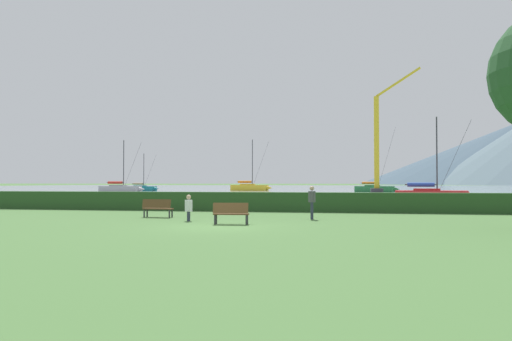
% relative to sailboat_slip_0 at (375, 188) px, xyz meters
% --- Properties ---
extents(ground_plane, '(1000.00, 1000.00, 0.00)m').
position_rel_sailboat_slip_0_xyz_m(ground_plane, '(-10.40, -73.05, -0.69)').
color(ground_plane, '#477038').
extents(harbor_water, '(320.00, 246.00, 0.00)m').
position_rel_sailboat_slip_0_xyz_m(harbor_water, '(-10.40, 63.95, -0.69)').
color(harbor_water, '#8C9EA3').
rests_on(harbor_water, ground_plane).
extents(hedge_line, '(80.00, 1.20, 1.20)m').
position_rel_sailboat_slip_0_xyz_m(hedge_line, '(-10.40, -62.05, -0.09)').
color(hedge_line, '#284C23').
rests_on(hedge_line, ground_plane).
extents(sailboat_slip_0, '(8.14, 4.06, 12.36)m').
position_rel_sailboat_slip_0_xyz_m(sailboat_slip_0, '(0.00, 0.00, 0.00)').
color(sailboat_slip_0, '#236B38').
rests_on(sailboat_slip_0, harbor_water).
extents(sailboat_slip_1, '(7.73, 3.25, 8.12)m').
position_rel_sailboat_slip_0_xyz_m(sailboat_slip_1, '(2.91, -43.26, -0.07)').
color(sailboat_slip_1, red).
rests_on(sailboat_slip_1, harbor_water).
extents(sailboat_slip_2, '(8.38, 2.70, 9.30)m').
position_rel_sailboat_slip_0_xyz_m(sailboat_slip_2, '(-44.70, -11.13, -0.00)').
color(sailboat_slip_2, '#9E9EA3').
rests_on(sailboat_slip_2, harbor_water).
extents(sailboat_slip_5, '(7.22, 2.93, 7.77)m').
position_rel_sailboat_slip_0_xyz_m(sailboat_slip_5, '(-46.99, 3.27, -0.11)').
color(sailboat_slip_5, '#19707A').
rests_on(sailboat_slip_5, harbor_water).
extents(sailboat_slip_6, '(9.12, 3.71, 10.91)m').
position_rel_sailboat_slip_0_xyz_m(sailboat_slip_6, '(-25.44, 10.08, 0.05)').
color(sailboat_slip_6, gold).
rests_on(sailboat_slip_6, harbor_water).
extents(park_bench_near_path, '(1.58, 0.60, 0.95)m').
position_rel_sailboat_slip_0_xyz_m(park_bench_near_path, '(-10.16, -71.90, -0.16)').
color(park_bench_near_path, brown).
rests_on(park_bench_near_path, ground_plane).
extents(park_bench_under_tree, '(1.63, 0.61, 0.95)m').
position_rel_sailboat_slip_0_xyz_m(park_bench_under_tree, '(-14.92, -68.43, -0.16)').
color(park_bench_under_tree, brown).
rests_on(park_bench_under_tree, ground_plane).
extents(person_seated_viewer, '(0.36, 0.56, 1.25)m').
position_rel_sailboat_slip_0_xyz_m(person_seated_viewer, '(-12.56, -70.45, -0.00)').
color(person_seated_viewer, '#2D3347').
rests_on(person_seated_viewer, ground_plane).
extents(person_standing_walker, '(0.36, 0.57, 1.65)m').
position_rel_sailboat_slip_0_xyz_m(person_standing_walker, '(-6.88, -68.35, 0.29)').
color(person_standing_walker, '#2D3347').
rests_on(person_standing_walker, ground_plane).
extents(dock_crane, '(8.18, 2.00, 20.86)m').
position_rel_sailboat_slip_0_xyz_m(dock_crane, '(0.06, -8.63, 6.73)').
color(dock_crane, '#333338').
rests_on(dock_crane, ground_plane).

